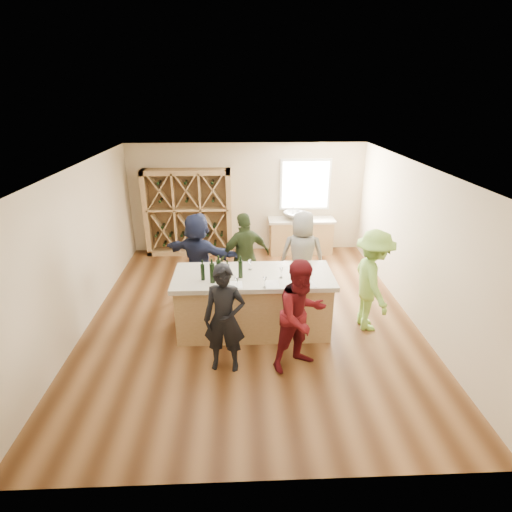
{
  "coord_description": "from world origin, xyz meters",
  "views": [
    {
      "loc": [
        -0.18,
        -6.6,
        3.98
      ],
      "look_at": [
        0.1,
        0.2,
        1.15
      ],
      "focal_mm": 28.0,
      "sensor_mm": 36.0,
      "label": 1
    }
  ],
  "objects_px": {
    "person_far_right": "(302,256)",
    "person_far_left": "(198,256)",
    "tasting_counter_base": "(253,304)",
    "person_far_mid": "(245,256)",
    "wine_bottle_b": "(212,273)",
    "person_server": "(372,281)",
    "person_near_right": "(301,316)",
    "wine_rack": "(188,213)",
    "sink": "(294,215)",
    "person_near_left": "(225,319)",
    "wine_bottle_d": "(228,273)",
    "wine_bottle_c": "(219,269)",
    "wine_bottle_a": "(203,272)",
    "wine_bottle_e": "(241,269)"
  },
  "relations": [
    {
      "from": "wine_bottle_d",
      "to": "person_near_right",
      "type": "height_order",
      "value": "person_near_right"
    },
    {
      "from": "person_far_mid",
      "to": "person_near_left",
      "type": "bearing_deg",
      "value": 58.88
    },
    {
      "from": "tasting_counter_base",
      "to": "person_far_right",
      "type": "relative_size",
      "value": 1.42
    },
    {
      "from": "person_near_right",
      "to": "person_far_mid",
      "type": "xyz_separation_m",
      "value": [
        -0.8,
        2.29,
        0.02
      ]
    },
    {
      "from": "wine_bottle_a",
      "to": "person_server",
      "type": "height_order",
      "value": "person_server"
    },
    {
      "from": "person_near_left",
      "to": "person_server",
      "type": "xyz_separation_m",
      "value": [
        2.53,
        1.05,
        0.06
      ]
    },
    {
      "from": "person_far_left",
      "to": "person_far_right",
      "type": "bearing_deg",
      "value": -157.58
    },
    {
      "from": "wine_bottle_c",
      "to": "wine_bottle_d",
      "type": "bearing_deg",
      "value": -33.48
    },
    {
      "from": "wine_bottle_e",
      "to": "person_near_left",
      "type": "relative_size",
      "value": 0.18
    },
    {
      "from": "wine_bottle_b",
      "to": "person_far_mid",
      "type": "relative_size",
      "value": 0.19
    },
    {
      "from": "wine_bottle_a",
      "to": "wine_bottle_d",
      "type": "relative_size",
      "value": 0.98
    },
    {
      "from": "wine_rack",
      "to": "person_far_left",
      "type": "relative_size",
      "value": 1.23
    },
    {
      "from": "wine_rack",
      "to": "tasting_counter_base",
      "type": "xyz_separation_m",
      "value": [
        1.53,
        -3.72,
        -0.6
      ]
    },
    {
      "from": "wine_bottle_c",
      "to": "person_near_left",
      "type": "relative_size",
      "value": 0.19
    },
    {
      "from": "wine_bottle_a",
      "to": "wine_bottle_e",
      "type": "xyz_separation_m",
      "value": [
        0.62,
        0.06,
        0.02
      ]
    },
    {
      "from": "tasting_counter_base",
      "to": "wine_bottle_e",
      "type": "height_order",
      "value": "wine_bottle_e"
    },
    {
      "from": "person_near_right",
      "to": "wine_bottle_e",
      "type": "bearing_deg",
      "value": 104.76
    },
    {
      "from": "tasting_counter_base",
      "to": "wine_bottle_e",
      "type": "bearing_deg",
      "value": -153.22
    },
    {
      "from": "wine_bottle_b",
      "to": "wine_bottle_c",
      "type": "relative_size",
      "value": 1.04
    },
    {
      "from": "sink",
      "to": "tasting_counter_base",
      "type": "bearing_deg",
      "value": -107.81
    },
    {
      "from": "person_near_right",
      "to": "person_far_mid",
      "type": "bearing_deg",
      "value": 80.7
    },
    {
      "from": "wine_bottle_d",
      "to": "person_near_left",
      "type": "bearing_deg",
      "value": -92.22
    },
    {
      "from": "person_far_mid",
      "to": "person_far_left",
      "type": "xyz_separation_m",
      "value": [
        -0.94,
        0.07,
        -0.0
      ]
    },
    {
      "from": "wine_bottle_b",
      "to": "wine_bottle_d",
      "type": "relative_size",
      "value": 1.19
    },
    {
      "from": "wine_bottle_a",
      "to": "wine_bottle_d",
      "type": "distance_m",
      "value": 0.41
    },
    {
      "from": "person_far_right",
      "to": "person_far_left",
      "type": "relative_size",
      "value": 1.02
    },
    {
      "from": "person_near_left",
      "to": "person_server",
      "type": "distance_m",
      "value": 2.74
    },
    {
      "from": "wine_bottle_d",
      "to": "person_server",
      "type": "xyz_separation_m",
      "value": [
        2.5,
        0.2,
        -0.3
      ]
    },
    {
      "from": "wine_rack",
      "to": "person_far_right",
      "type": "distance_m",
      "value": 3.59
    },
    {
      "from": "wine_rack",
      "to": "wine_bottle_a",
      "type": "height_order",
      "value": "wine_rack"
    },
    {
      "from": "wine_bottle_b",
      "to": "person_server",
      "type": "height_order",
      "value": "person_server"
    },
    {
      "from": "tasting_counter_base",
      "to": "person_far_left",
      "type": "relative_size",
      "value": 1.45
    },
    {
      "from": "sink",
      "to": "person_near_left",
      "type": "xyz_separation_m",
      "value": [
        -1.64,
        -4.71,
        -0.15
      ]
    },
    {
      "from": "tasting_counter_base",
      "to": "person_near_right",
      "type": "xyz_separation_m",
      "value": [
        0.68,
        -1.06,
        0.39
      ]
    },
    {
      "from": "wine_bottle_a",
      "to": "person_near_left",
      "type": "relative_size",
      "value": 0.16
    },
    {
      "from": "person_near_left",
      "to": "person_near_right",
      "type": "xyz_separation_m",
      "value": [
        1.14,
        -0.0,
        0.03
      ]
    },
    {
      "from": "sink",
      "to": "wine_bottle_c",
      "type": "xyz_separation_m",
      "value": [
        -1.75,
        -3.76,
        0.23
      ]
    },
    {
      "from": "person_near_right",
      "to": "person_far_left",
      "type": "distance_m",
      "value": 2.93
    },
    {
      "from": "wine_rack",
      "to": "person_far_right",
      "type": "xyz_separation_m",
      "value": [
        2.55,
        -2.52,
        -0.19
      ]
    },
    {
      "from": "sink",
      "to": "tasting_counter_base",
      "type": "height_order",
      "value": "sink"
    },
    {
      "from": "sink",
      "to": "person_near_right",
      "type": "relative_size",
      "value": 0.31
    },
    {
      "from": "wine_bottle_a",
      "to": "person_near_right",
      "type": "bearing_deg",
      "value": -30.46
    },
    {
      "from": "wine_bottle_b",
      "to": "person_far_mid",
      "type": "bearing_deg",
      "value": 69.89
    },
    {
      "from": "tasting_counter_base",
      "to": "person_far_right",
      "type": "distance_m",
      "value": 1.63
    },
    {
      "from": "person_far_mid",
      "to": "person_far_right",
      "type": "distance_m",
      "value": 1.14
    },
    {
      "from": "person_near_left",
      "to": "person_server",
      "type": "bearing_deg",
      "value": 29.23
    },
    {
      "from": "wine_bottle_e",
      "to": "person_far_mid",
      "type": "bearing_deg",
      "value": 85.97
    },
    {
      "from": "wine_bottle_d",
      "to": "person_far_mid",
      "type": "xyz_separation_m",
      "value": [
        0.31,
        1.44,
        -0.32
      ]
    },
    {
      "from": "wine_bottle_a",
      "to": "person_far_mid",
      "type": "distance_m",
      "value": 1.61
    },
    {
      "from": "wine_bottle_c",
      "to": "person_far_right",
      "type": "distance_m",
      "value": 2.09
    }
  ]
}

